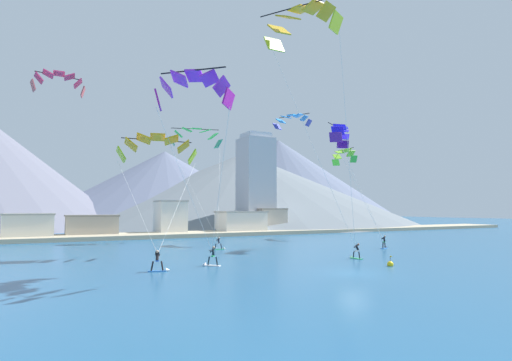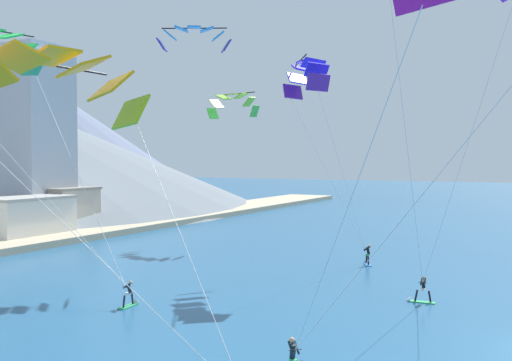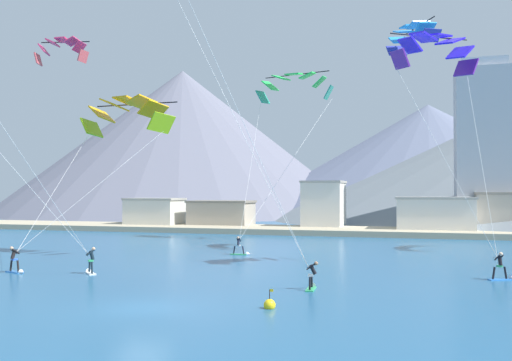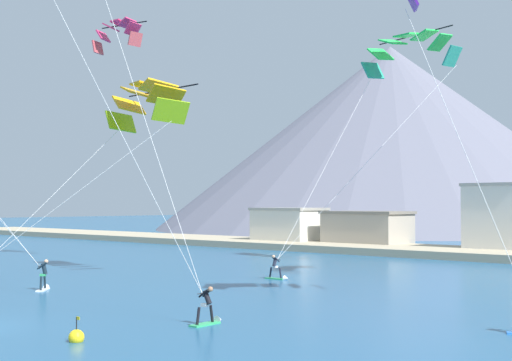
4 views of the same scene
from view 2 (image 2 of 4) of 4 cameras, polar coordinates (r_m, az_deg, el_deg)
kitesurfer_near_lead at (r=35.22m, az=-12.40°, el=-11.44°), size 1.76×0.59×1.65m
kitesurfer_mid_center at (r=36.66m, az=16.01°, el=-10.92°), size 0.66×1.76×1.64m
kitesurfer_far_left at (r=48.27m, az=11.05°, el=-7.62°), size 1.73×1.16×1.79m
parafoil_kite_near_trail at (r=25.56m, az=-19.58°, el=9.50°), size 8.76×12.34×11.87m
parafoil_kite_far_left at (r=45.84m, az=5.09°, el=10.48°), size 6.55×6.68×15.10m
parafoil_kite_distant_high_outer at (r=49.47m, az=-6.21°, el=14.24°), size 4.79×6.01×2.20m
parafoil_kite_distant_low_drift at (r=62.49m, az=-2.36°, el=7.83°), size 2.17×6.35×2.74m
shore_building_harbour_front at (r=66.58m, az=-22.27°, el=-3.48°), size 9.58×6.78×4.68m
shore_building_quay_west at (r=73.09m, az=-18.39°, el=-2.71°), size 6.43×5.46×5.27m
highrise_tower at (r=74.21m, az=-21.25°, el=3.81°), size 7.00×7.00×22.49m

